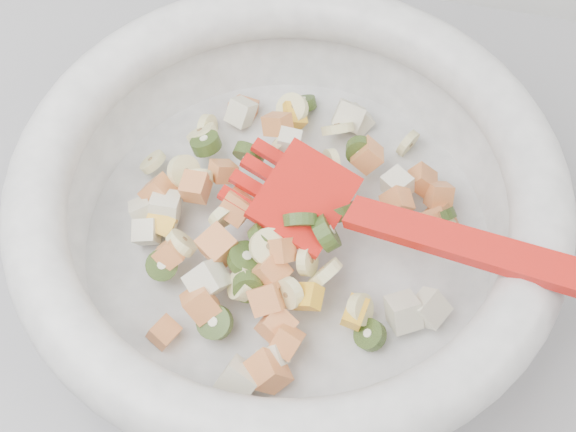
# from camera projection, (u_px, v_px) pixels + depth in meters

# --- Properties ---
(counter) EXTENTS (2.00, 0.60, 0.90)m
(counter) POSITION_uv_depth(u_px,v_px,m) (285.00, 399.00, 1.04)
(counter) COLOR gray
(counter) RESTS_ON ground
(mixing_bowl) EXTENTS (0.48, 0.40, 0.14)m
(mixing_bowl) POSITION_uv_depth(u_px,v_px,m) (288.00, 207.00, 0.59)
(mixing_bowl) COLOR silver
(mixing_bowl) RESTS_ON counter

